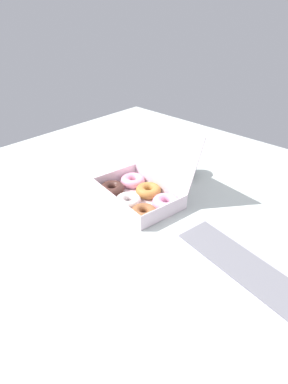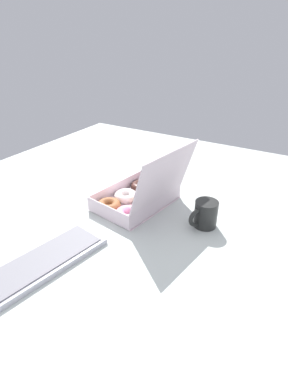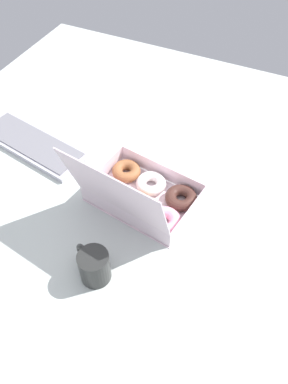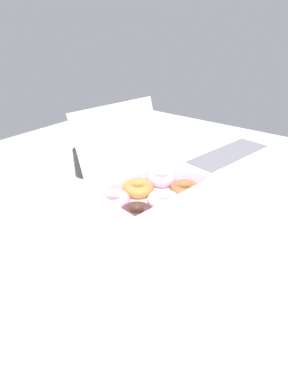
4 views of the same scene
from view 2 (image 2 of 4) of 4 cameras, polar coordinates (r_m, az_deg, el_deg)
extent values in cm
cube|color=silver|center=(125.11, -1.32, -2.64)|extent=(180.00, 180.00, 2.00)
cube|color=white|center=(124.58, -1.55, -2.15)|extent=(35.68, 26.83, 0.40)
cube|color=white|center=(134.11, 2.95, 1.73)|extent=(3.80, 21.85, 5.95)
cube|color=white|center=(113.08, -6.94, -3.96)|extent=(3.80, 21.85, 5.95)
cube|color=white|center=(129.53, -5.19, 0.62)|extent=(31.55, 5.31, 5.95)
cube|color=white|center=(117.09, 2.44, -2.53)|extent=(31.55, 5.31, 5.95)
cube|color=white|center=(108.94, 4.01, 3.00)|extent=(33.33, 11.74, 21.22)
torus|color=#482923|center=(133.62, -0.35, 1.10)|extent=(12.25, 12.25, 3.67)
torus|color=white|center=(126.47, -3.40, -0.65)|extent=(10.03, 10.03, 3.29)
torus|color=#985D36|center=(120.17, -6.72, -2.49)|extent=(12.44, 12.44, 3.50)
torus|color=#F99DBA|center=(128.06, 3.36, -0.25)|extent=(13.79, 13.79, 3.67)
torus|color=#BB7B39|center=(120.64, 0.47, -2.14)|extent=(14.46, 14.46, 3.81)
torus|color=#E899BE|center=(113.76, -3.00, -4.26)|extent=(14.47, 14.47, 3.81)
cube|color=#B9B7C4|center=(98.85, -19.43, -12.90)|extent=(44.97, 22.11, 1.80)
cube|color=gray|center=(98.15, -19.54, -12.42)|extent=(41.17, 19.18, 0.40)
cylinder|color=#262726|center=(110.96, 11.69, -4.09)|extent=(8.38, 8.38, 10.01)
torus|color=#262726|center=(108.19, 9.99, -4.83)|extent=(7.08, 4.41, 7.12)
cylinder|color=black|center=(109.30, 11.85, -2.67)|extent=(7.38, 7.38, 0.60)
camera|label=1|loc=(1.30, -54.37, 18.97)|focal=28.00mm
camera|label=3|loc=(1.27, 44.38, 35.52)|focal=35.00mm
camera|label=4|loc=(1.90, -3.92, 24.30)|focal=28.00mm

